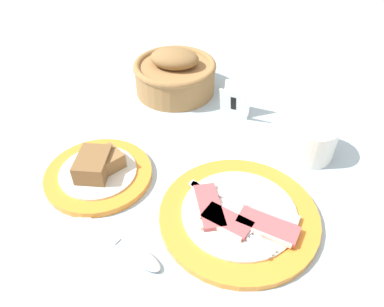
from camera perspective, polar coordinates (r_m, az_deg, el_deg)
name	(u,v)px	position (r m, az deg, el deg)	size (l,w,h in m)	color
ground_plane	(180,195)	(0.65, -1.91, -6.33)	(3.00, 3.00, 0.00)	#A3BCD1
breakfast_plate	(238,215)	(0.61, 7.06, -9.32)	(0.26, 0.26, 0.02)	orange
bread_plate	(98,171)	(0.69, -14.08, -2.61)	(0.19, 0.19, 0.05)	orange
sugar_cup	(311,139)	(0.74, 17.72, 2.10)	(0.09, 0.09, 0.07)	white
bread_basket	(175,74)	(0.89, -2.62, 12.01)	(0.19, 0.19, 0.11)	olive
number_card	(235,101)	(0.81, 6.61, 7.88)	(0.06, 0.05, 0.07)	white
teaspoon_by_saucer	(128,248)	(0.58, -9.68, -14.06)	(0.19, 0.05, 0.01)	silver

